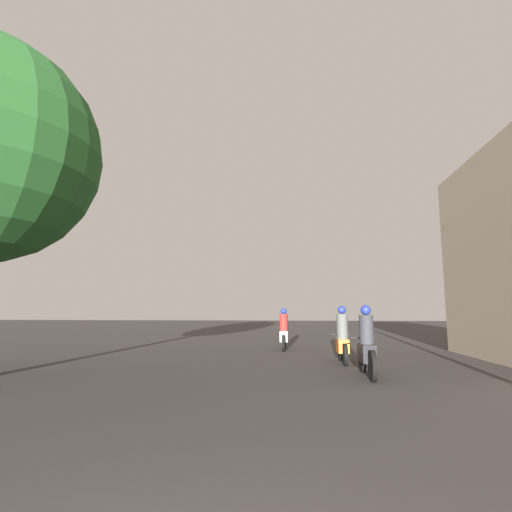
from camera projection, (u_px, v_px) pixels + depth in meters
name	position (u px, v px, depth m)	size (l,w,h in m)	color
motorcycle_black	(367.00, 348.00, 9.18)	(0.60, 2.04, 1.63)	black
motorcycle_orange	(342.00, 340.00, 11.53)	(0.60, 1.85, 1.63)	black
motorcycle_silver	(284.00, 333.00, 15.52)	(0.60, 2.05, 1.59)	black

